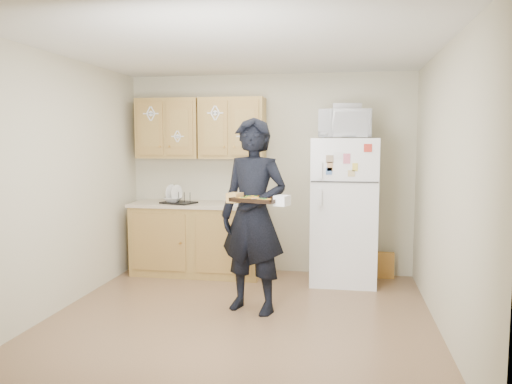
% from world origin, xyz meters
% --- Properties ---
extents(floor, '(3.60, 3.60, 0.00)m').
position_xyz_m(floor, '(0.00, 0.00, 0.00)').
color(floor, brown).
rests_on(floor, ground).
extents(ceiling, '(3.60, 3.60, 0.00)m').
position_xyz_m(ceiling, '(0.00, 0.00, 2.50)').
color(ceiling, silver).
rests_on(ceiling, wall_back).
extents(wall_back, '(3.60, 0.04, 2.50)m').
position_xyz_m(wall_back, '(0.00, 1.80, 1.25)').
color(wall_back, beige).
rests_on(wall_back, floor).
extents(wall_front, '(3.60, 0.04, 2.50)m').
position_xyz_m(wall_front, '(0.00, -1.80, 1.25)').
color(wall_front, beige).
rests_on(wall_front, floor).
extents(wall_left, '(0.04, 3.60, 2.50)m').
position_xyz_m(wall_left, '(-1.80, 0.00, 1.25)').
color(wall_left, beige).
rests_on(wall_left, floor).
extents(wall_right, '(0.04, 3.60, 2.50)m').
position_xyz_m(wall_right, '(1.80, 0.00, 1.25)').
color(wall_right, beige).
rests_on(wall_right, floor).
extents(refrigerator, '(0.75, 0.70, 1.70)m').
position_xyz_m(refrigerator, '(0.95, 1.43, 0.85)').
color(refrigerator, white).
rests_on(refrigerator, floor).
extents(base_cabinet, '(1.60, 0.60, 0.86)m').
position_xyz_m(base_cabinet, '(-0.85, 1.48, 0.43)').
color(base_cabinet, brown).
rests_on(base_cabinet, floor).
extents(countertop, '(1.64, 0.64, 0.04)m').
position_xyz_m(countertop, '(-0.85, 1.48, 0.88)').
color(countertop, '#B6A68C').
rests_on(countertop, base_cabinet).
extents(upper_cab_left, '(0.80, 0.33, 0.75)m').
position_xyz_m(upper_cab_left, '(-1.25, 1.61, 1.83)').
color(upper_cab_left, brown).
rests_on(upper_cab_left, wall_back).
extents(upper_cab_right, '(0.80, 0.33, 0.75)m').
position_xyz_m(upper_cab_right, '(-0.43, 1.61, 1.83)').
color(upper_cab_right, brown).
rests_on(upper_cab_right, wall_back).
extents(cereal_box, '(0.20, 0.07, 0.32)m').
position_xyz_m(cereal_box, '(1.47, 1.67, 0.16)').
color(cereal_box, gold).
rests_on(cereal_box, floor).
extents(person, '(0.80, 0.64, 1.89)m').
position_xyz_m(person, '(0.09, 0.24, 0.95)').
color(person, black).
rests_on(person, floor).
extents(baking_tray, '(0.50, 0.43, 0.04)m').
position_xyz_m(baking_tray, '(0.18, -0.05, 1.13)').
color(baking_tray, black).
rests_on(baking_tray, person).
extents(pizza_front_left, '(0.14, 0.14, 0.02)m').
position_xyz_m(pizza_front_left, '(0.06, -0.09, 1.15)').
color(pizza_front_left, gold).
rests_on(pizza_front_left, baking_tray).
extents(pizza_front_right, '(0.14, 0.14, 0.02)m').
position_xyz_m(pizza_front_right, '(0.25, -0.15, 1.15)').
color(pizza_front_right, gold).
rests_on(pizza_front_right, baking_tray).
extents(pizza_back_left, '(0.14, 0.14, 0.02)m').
position_xyz_m(pizza_back_left, '(0.11, 0.05, 1.15)').
color(pizza_back_left, gold).
rests_on(pizza_back_left, baking_tray).
extents(microwave, '(0.61, 0.43, 0.33)m').
position_xyz_m(microwave, '(0.93, 1.38, 1.86)').
color(microwave, white).
rests_on(microwave, refrigerator).
extents(foil_pan, '(0.33, 0.24, 0.07)m').
position_xyz_m(foil_pan, '(0.96, 1.41, 2.06)').
color(foil_pan, silver).
rests_on(foil_pan, microwave).
extents(dish_rack, '(0.46, 0.40, 0.15)m').
position_xyz_m(dish_rack, '(-1.06, 1.39, 0.98)').
color(dish_rack, black).
rests_on(dish_rack, countertop).
extents(bowl, '(0.23, 0.23, 0.06)m').
position_xyz_m(bowl, '(-1.14, 1.39, 0.95)').
color(bowl, silver).
rests_on(bowl, dish_rack).
extents(soap_bottle, '(0.10, 0.10, 0.19)m').
position_xyz_m(soap_bottle, '(-0.31, 1.39, 0.99)').
color(soap_bottle, white).
rests_on(soap_bottle, countertop).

